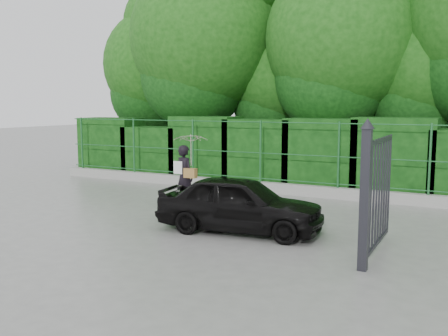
% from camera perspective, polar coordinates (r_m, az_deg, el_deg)
% --- Properties ---
extents(ground, '(80.00, 80.00, 0.00)m').
position_cam_1_polar(ground, '(11.07, -7.16, -6.15)').
color(ground, gray).
extents(kerb, '(14.00, 0.25, 0.30)m').
position_cam_1_polar(kerb, '(14.88, 2.74, -2.04)').
color(kerb, '#9E9E99').
rests_on(kerb, ground).
extents(fence, '(14.13, 0.06, 1.80)m').
position_cam_1_polar(fence, '(14.66, 3.55, 1.95)').
color(fence, '#1D5A29').
rests_on(fence, kerb).
extents(hedge, '(14.20, 1.20, 2.20)m').
position_cam_1_polar(hedge, '(15.66, 4.46, 1.67)').
color(hedge, black).
rests_on(hedge, ground).
extents(trees, '(17.10, 6.15, 8.08)m').
position_cam_1_polar(trees, '(17.43, 10.96, 13.94)').
color(trees, black).
rests_on(trees, ground).
extents(gate, '(0.22, 2.33, 2.36)m').
position_cam_1_polar(gate, '(8.37, 16.48, -2.48)').
color(gate, '#25252B').
rests_on(gate, ground).
extents(woman, '(0.92, 0.90, 1.83)m').
position_cam_1_polar(woman, '(12.54, -4.08, 1.05)').
color(woman, black).
rests_on(woman, ground).
extents(car, '(3.49, 1.69, 1.15)m').
position_cam_1_polar(car, '(10.07, 1.84, -4.11)').
color(car, black).
rests_on(car, ground).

